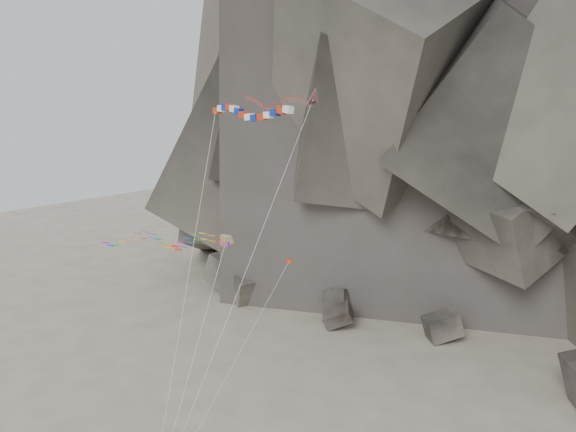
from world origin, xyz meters
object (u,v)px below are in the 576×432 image
Objects in this scene: banner_kite at (248,114)px; parafoil_kite at (158,239)px; delta_kite at (273,102)px; pennant_kite at (260,314)px.

banner_kite is 1.52× the size of parafoil_kite.
banner_kite is (1.21, -4.62, -0.84)m from delta_kite.
parafoil_kite is (-6.77, -7.35, -11.52)m from delta_kite.
banner_kite is at bearing 145.63° from pennant_kite.
delta_kite is 1.05× the size of banner_kite.
parafoil_kite is at bearing -175.74° from pennant_kite.
delta_kite reaches higher than banner_kite.
delta_kite is at bearing 120.24° from banner_kite.
parafoil_kite is 11.37m from pennant_kite.
banner_kite is 15.73m from pennant_kite.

